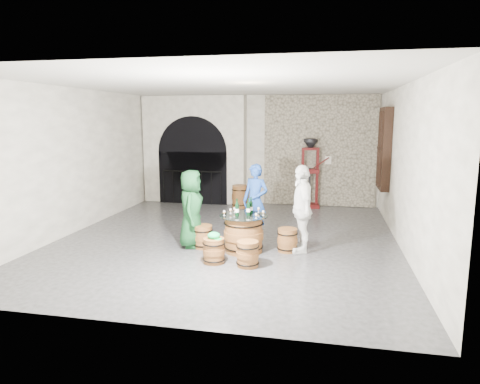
% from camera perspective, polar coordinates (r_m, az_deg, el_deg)
% --- Properties ---
extents(ground, '(8.00, 8.00, 0.00)m').
position_cam_1_polar(ground, '(9.21, -1.59, -6.18)').
color(ground, '#2E2E31').
rests_on(ground, ground).
extents(wall_back, '(8.00, 0.00, 8.00)m').
position_cam_1_polar(wall_back, '(12.81, 2.46, 5.62)').
color(wall_back, white).
rests_on(wall_back, ground).
extents(wall_front, '(8.00, 0.00, 8.00)m').
position_cam_1_polar(wall_front, '(5.12, -11.89, -0.91)').
color(wall_front, white).
rests_on(wall_front, ground).
extents(wall_left, '(0.00, 8.00, 8.00)m').
position_cam_1_polar(wall_left, '(10.28, -21.05, 3.94)').
color(wall_left, white).
rests_on(wall_left, ground).
extents(wall_right, '(0.00, 8.00, 8.00)m').
position_cam_1_polar(wall_right, '(8.79, 21.20, 3.04)').
color(wall_right, white).
rests_on(wall_right, ground).
extents(ceiling, '(8.00, 8.00, 0.00)m').
position_cam_1_polar(ceiling, '(8.87, -1.69, 14.10)').
color(ceiling, beige).
rests_on(ceiling, wall_back).
extents(stone_facing_panel, '(3.20, 0.12, 3.18)m').
position_cam_1_polar(stone_facing_panel, '(12.59, 10.57, 5.39)').
color(stone_facing_panel, tan).
rests_on(stone_facing_panel, ground).
extents(arched_opening, '(3.10, 0.60, 3.19)m').
position_cam_1_polar(arched_opening, '(13.00, -6.06, 5.55)').
color(arched_opening, white).
rests_on(arched_opening, ground).
extents(shuttered_window, '(0.23, 1.10, 2.00)m').
position_cam_1_polar(shuttered_window, '(11.12, 18.64, 5.51)').
color(shuttered_window, black).
rests_on(shuttered_window, wall_right).
extents(barrel_table, '(0.93, 0.93, 0.72)m').
position_cam_1_polar(barrel_table, '(8.22, 0.48, -5.57)').
color(barrel_table, brown).
rests_on(barrel_table, ground).
extents(barrel_stool_left, '(0.40, 0.40, 0.45)m').
position_cam_1_polar(barrel_stool_left, '(8.53, -4.97, -5.95)').
color(barrel_stool_left, brown).
rests_on(barrel_stool_left, ground).
extents(barrel_stool_far, '(0.40, 0.40, 0.45)m').
position_cam_1_polar(barrel_stool_far, '(9.05, 1.75, -5.00)').
color(barrel_stool_far, brown).
rests_on(barrel_stool_far, ground).
extents(barrel_stool_right, '(0.40, 0.40, 0.45)m').
position_cam_1_polar(barrel_stool_right, '(8.32, 6.34, -6.39)').
color(barrel_stool_right, brown).
rests_on(barrel_stool_right, ground).
extents(barrel_stool_near_right, '(0.40, 0.40, 0.45)m').
position_cam_1_polar(barrel_stool_near_right, '(7.45, 1.03, -8.27)').
color(barrel_stool_near_right, brown).
rests_on(barrel_stool_near_right, ground).
extents(barrel_stool_near_left, '(0.40, 0.40, 0.45)m').
position_cam_1_polar(barrel_stool_near_left, '(7.64, -3.50, -7.82)').
color(barrel_stool_near_left, brown).
rests_on(barrel_stool_near_left, ground).
extents(green_cap, '(0.26, 0.22, 0.12)m').
position_cam_1_polar(green_cap, '(7.56, -3.50, -5.82)').
color(green_cap, '#0E9B45').
rests_on(green_cap, barrel_stool_near_left).
extents(person_green, '(0.60, 0.82, 1.55)m').
position_cam_1_polar(person_green, '(8.49, -6.52, -2.23)').
color(person_green, '#113E1B').
rests_on(person_green, ground).
extents(person_blue, '(0.67, 0.55, 1.59)m').
position_cam_1_polar(person_blue, '(9.13, 2.06, -1.20)').
color(person_blue, '#1B4299').
rests_on(person_blue, ground).
extents(person_white, '(0.65, 1.06, 1.68)m').
position_cam_1_polar(person_white, '(8.20, 8.21, -2.23)').
color(person_white, white).
rests_on(person_white, ground).
extents(wine_bottle_left, '(0.08, 0.08, 0.32)m').
position_cam_1_polar(wine_bottle_left, '(8.07, -0.41, -2.26)').
color(wine_bottle_left, black).
rests_on(wine_bottle_left, barrel_table).
extents(wine_bottle_center, '(0.08, 0.08, 0.32)m').
position_cam_1_polar(wine_bottle_center, '(8.10, 1.12, -2.22)').
color(wine_bottle_center, black).
rests_on(wine_bottle_center, barrel_table).
extents(wine_bottle_right, '(0.08, 0.08, 0.32)m').
position_cam_1_polar(wine_bottle_right, '(8.25, 1.47, -2.00)').
color(wine_bottle_right, black).
rests_on(wine_bottle_right, barrel_table).
extents(tasting_glass_a, '(0.05, 0.05, 0.10)m').
position_cam_1_polar(tasting_glass_a, '(8.10, -2.12, -2.81)').
color(tasting_glass_a, '#BF6F25').
rests_on(tasting_glass_a, barrel_table).
extents(tasting_glass_b, '(0.05, 0.05, 0.10)m').
position_cam_1_polar(tasting_glass_b, '(8.11, 3.12, -2.82)').
color(tasting_glass_b, '#BF6F25').
rests_on(tasting_glass_b, barrel_table).
extents(tasting_glass_c, '(0.05, 0.05, 0.10)m').
position_cam_1_polar(tasting_glass_c, '(8.36, -0.73, -2.41)').
color(tasting_glass_c, '#BF6F25').
rests_on(tasting_glass_c, barrel_table).
extents(tasting_glass_d, '(0.05, 0.05, 0.10)m').
position_cam_1_polar(tasting_glass_d, '(8.39, 2.49, -2.38)').
color(tasting_glass_d, '#BF6F25').
rests_on(tasting_glass_d, barrel_table).
extents(tasting_glass_e, '(0.05, 0.05, 0.10)m').
position_cam_1_polar(tasting_glass_e, '(7.88, 2.17, -3.18)').
color(tasting_glass_e, '#BF6F25').
rests_on(tasting_glass_e, barrel_table).
extents(tasting_glass_f, '(0.05, 0.05, 0.10)m').
position_cam_1_polar(tasting_glass_f, '(8.27, -1.26, -2.55)').
color(tasting_glass_f, '#BF6F25').
rests_on(tasting_glass_f, barrel_table).
extents(side_barrel, '(0.49, 0.49, 0.65)m').
position_cam_1_polar(side_barrel, '(12.25, 0.00, -0.60)').
color(side_barrel, brown).
rests_on(side_barrel, ground).
extents(corking_press, '(0.84, 0.53, 1.97)m').
position_cam_1_polar(corking_press, '(12.30, 9.31, 3.19)').
color(corking_press, '#510F0D').
rests_on(corking_press, ground).
extents(control_box, '(0.18, 0.10, 0.22)m').
position_cam_1_polar(control_box, '(12.53, 11.67, 4.18)').
color(control_box, silver).
rests_on(control_box, wall_back).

